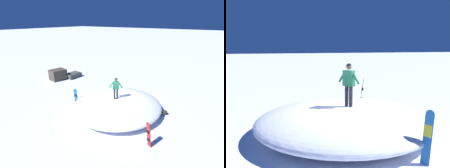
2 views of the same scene
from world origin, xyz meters
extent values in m
plane|color=white|center=(0.00, 0.00, 0.00)|extent=(240.00, 240.00, 0.00)
ellipsoid|color=white|center=(0.30, -0.03, 0.53)|extent=(6.71, 6.94, 1.06)
cylinder|color=black|center=(0.33, -0.07, 1.46)|extent=(0.14, 0.14, 0.79)
cylinder|color=black|center=(0.16, -0.17, 1.46)|extent=(0.14, 0.14, 0.79)
cube|color=#195638|center=(0.25, -0.12, 2.14)|extent=(0.49, 0.40, 0.59)
sphere|color=#936B4C|center=(0.25, -0.12, 2.57)|extent=(0.21, 0.21, 0.21)
cylinder|color=#195638|center=(0.52, 0.03, 2.19)|extent=(0.37, 0.25, 0.49)
cylinder|color=#195638|center=(-0.02, -0.27, 2.19)|extent=(0.37, 0.25, 0.49)
sphere|color=black|center=(0.25, -0.12, 2.59)|extent=(0.20, 0.20, 0.20)
cube|color=red|center=(3.88, -2.36, 0.74)|extent=(0.37, 0.34, 1.48)
cylinder|color=red|center=(3.83, -2.45, 1.47)|extent=(0.29, 0.19, 0.29)
cube|color=black|center=(3.87, -2.37, 1.00)|extent=(0.25, 0.17, 0.35)
cube|color=black|center=(3.84, -2.43, 1.00)|extent=(0.21, 0.16, 0.12)
cube|color=black|center=(3.87, -2.37, 0.47)|extent=(0.21, 0.16, 0.12)
cube|color=#2672BF|center=(-2.81, -1.25, 0.71)|extent=(0.32, 0.26, 1.43)
cylinder|color=#2672BF|center=(-2.78, -1.32, 1.43)|extent=(0.28, 0.14, 0.28)
cube|color=yellow|center=(-2.80, -1.26, 0.97)|extent=(0.23, 0.12, 0.34)
cube|color=black|center=(-2.78, -1.31, 0.97)|extent=(0.21, 0.14, 0.12)
cube|color=black|center=(-2.80, -1.26, 0.46)|extent=(0.21, 0.14, 0.12)
ellipsoid|color=#383D23|center=(3.46, 1.46, 0.17)|extent=(0.49, 0.51, 0.33)
ellipsoid|color=#4B5131|center=(3.34, 1.31, 0.12)|extent=(0.24, 0.23, 0.16)
cube|color=#383D23|center=(3.46, 1.46, 0.30)|extent=(0.41, 0.43, 0.06)
cylinder|color=#383D23|center=(3.67, 1.60, 0.01)|extent=(0.22, 0.26, 0.04)
cylinder|color=#383D23|center=(3.55, 1.70, 0.01)|extent=(0.22, 0.26, 0.04)
cube|color=#453A2F|center=(-9.31, 2.16, 0.60)|extent=(1.60, 1.86, 1.20)
cube|color=#3A4139|center=(-8.52, 3.74, 0.26)|extent=(1.27, 1.78, 0.53)
camera|label=1|loc=(6.60, -9.72, 6.61)|focal=27.42mm
camera|label=2|loc=(-8.13, 3.34, 3.29)|focal=39.44mm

